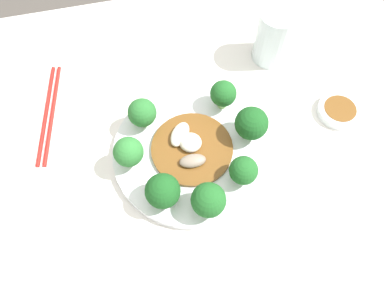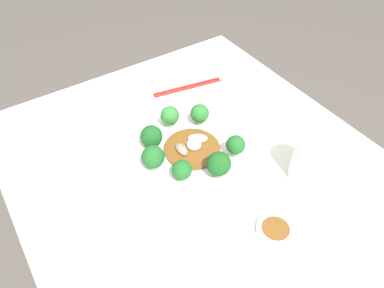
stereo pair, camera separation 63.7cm
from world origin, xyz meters
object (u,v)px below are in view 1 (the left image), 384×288
(sauce_dish, at_px, (339,110))
(broccoli_northwest, at_px, (142,113))
(broccoli_east, at_px, (251,124))
(broccoli_northeast, at_px, (223,94))
(chopsticks, at_px, (49,113))
(broccoli_southwest, at_px, (163,191))
(broccoli_west, at_px, (128,152))
(drinking_glass, at_px, (275,36))
(stirfry_center, at_px, (190,147))
(broccoli_south, at_px, (208,200))
(plate, at_px, (192,152))
(broccoli_southeast, at_px, (243,171))

(sauce_dish, bearing_deg, broccoli_northwest, 171.91)
(broccoli_northwest, xyz_separation_m, broccoli_east, (0.18, -0.07, 0.00))
(broccoli_northeast, xyz_separation_m, chopsticks, (-0.32, 0.07, -0.05))
(broccoli_southwest, height_order, broccoli_west, same)
(broccoli_west, bearing_deg, drinking_glass, 30.31)
(stirfry_center, bearing_deg, broccoli_south, -88.82)
(broccoli_southwest, xyz_separation_m, sauce_dish, (0.36, 0.10, -0.04))
(broccoli_northeast, relative_size, stirfry_center, 0.43)
(broccoli_northeast, relative_size, drinking_glass, 0.55)
(plate, distance_m, drinking_glass, 0.28)
(chopsticks, bearing_deg, broccoli_southwest, -51.29)
(broccoli_southwest, bearing_deg, broccoli_south, -25.69)
(broccoli_southwest, bearing_deg, broccoli_west, 117.68)
(plate, xyz_separation_m, drinking_glass, (0.21, 0.19, 0.05))
(broccoli_south, bearing_deg, stirfry_center, 91.18)
(broccoli_northeast, distance_m, broccoli_west, 0.20)
(broccoli_east, relative_size, broccoli_west, 1.10)
(sauce_dish, bearing_deg, broccoli_west, -177.06)
(plate, distance_m, broccoli_west, 0.12)
(broccoli_northeast, height_order, chopsticks, broccoli_northeast)
(broccoli_southeast, height_order, sauce_dish, broccoli_southeast)
(broccoli_south, xyz_separation_m, broccoli_west, (-0.11, 0.11, -0.00))
(broccoli_northwest, bearing_deg, broccoli_southeast, -45.95)
(broccoli_southwest, xyz_separation_m, broccoli_south, (0.07, -0.03, 0.00))
(broccoli_south, height_order, broccoli_west, broccoli_south)
(broccoli_southwest, height_order, chopsticks, broccoli_southwest)
(broccoli_northwest, bearing_deg, broccoli_south, -68.41)
(broccoli_southeast, distance_m, stirfry_center, 0.11)
(broccoli_southeast, bearing_deg, sauce_dish, 22.83)
(broccoli_northwest, bearing_deg, broccoli_northeast, 2.06)
(broccoli_southwest, bearing_deg, broccoli_southeast, 2.49)
(stirfry_center, bearing_deg, broccoli_southeast, -46.75)
(broccoli_southwest, relative_size, chopsticks, 0.29)
(broccoli_northwest, xyz_separation_m, stirfry_center, (0.07, -0.07, -0.03))
(broccoli_southeast, xyz_separation_m, broccoli_west, (-0.18, 0.07, 0.01))
(broccoli_northwest, distance_m, stirfry_center, 0.10)
(broccoli_south, relative_size, broccoli_east, 0.94)
(drinking_glass, distance_m, sauce_dish, 0.19)
(broccoli_southwest, bearing_deg, sauce_dish, 15.60)
(broccoli_southeast, bearing_deg, broccoli_east, 64.47)
(stirfry_center, xyz_separation_m, chopsticks, (-0.24, 0.14, -0.02))
(broccoli_southeast, height_order, drinking_glass, drinking_glass)
(broccoli_southwest, height_order, sauce_dish, broccoli_southwest)
(chopsticks, bearing_deg, broccoli_west, -46.35)
(broccoli_northwest, relative_size, broccoli_west, 0.97)
(broccoli_northeast, relative_size, broccoli_southeast, 1.10)
(broccoli_south, bearing_deg, broccoli_west, 134.06)
(drinking_glass, bearing_deg, broccoli_southeast, -118.78)
(broccoli_southwest, distance_m, broccoli_east, 0.19)
(plate, xyz_separation_m, broccoli_southwest, (-0.07, -0.08, 0.04))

